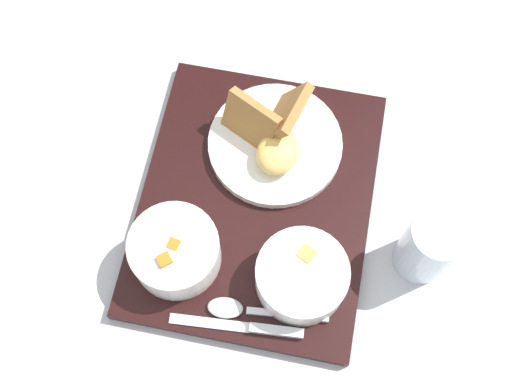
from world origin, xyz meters
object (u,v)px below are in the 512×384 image
spoon (250,311)px  glass_water (428,248)px  plate_main (274,140)px  bowl_soup (302,276)px  bowl_salad (175,251)px  knife (257,328)px

spoon → glass_water: 0.25m
plate_main → glass_water: (-0.11, -0.24, 0.02)m
glass_water → bowl_soup: bearing=117.1°
bowl_salad → glass_water: (0.09, -0.32, -0.00)m
bowl_soup → spoon: 0.08m
glass_water → bowl_salad: bearing=105.4°
glass_water → plate_main: bearing=65.2°
spoon → glass_water: bearing=-155.9°
bowl_salad → bowl_soup: bowl_salad is taller
plate_main → glass_water: 0.26m
knife → bowl_soup: bearing=-125.8°
knife → plate_main: bearing=-88.3°
bowl_soup → spoon: (-0.06, 0.05, -0.03)m
bowl_salad → spoon: size_ratio=0.77×
bowl_salad → plate_main: size_ratio=0.62×
bowl_salad → knife: 0.15m
knife → spoon: same height
bowl_salad → glass_water: bearing=-74.6°
bowl_soup → knife: (-0.08, 0.04, -0.03)m
knife → spoon: size_ratio=1.13×
glass_water → spoon: bearing=123.1°
bowl_salad → knife: size_ratio=0.68×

